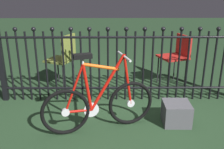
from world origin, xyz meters
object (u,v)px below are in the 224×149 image
object	(u,v)px
chair_olive	(64,56)
chair_red	(177,54)
bicycle	(99,103)
display_crate	(176,113)

from	to	relation	value
chair_olive	chair_red	size ratio (longest dim) A/B	1.06
chair_olive	chair_red	xyz separation A→B (m)	(1.87, 0.15, -0.01)
bicycle	chair_red	world-z (taller)	bicycle
chair_red	display_crate	world-z (taller)	chair_red
chair_red	display_crate	xyz separation A→B (m)	(-0.30, -1.35, -0.39)
chair_red	chair_olive	bearing A→B (deg)	-175.32
chair_red	display_crate	bearing A→B (deg)	-102.68
chair_olive	display_crate	xyz separation A→B (m)	(1.57, -1.20, -0.41)
bicycle	chair_red	size ratio (longest dim) A/B	1.55
chair_olive	chair_red	distance (m)	1.88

